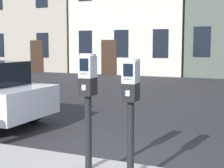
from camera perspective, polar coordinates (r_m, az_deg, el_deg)
parking_meter_near_kerb at (r=4.54m, az=-3.97°, el=-1.03°), size 0.23×0.26×1.53m
parking_meter_twin_adjacent at (r=4.30m, az=3.09°, el=-1.95°), size 0.23×0.26×1.48m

